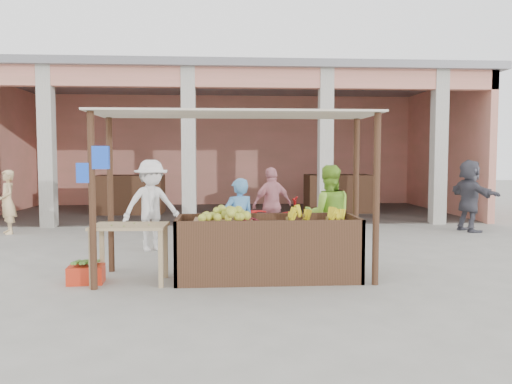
{
  "coord_description": "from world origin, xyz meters",
  "views": [
    {
      "loc": [
        -0.13,
        -7.09,
        1.75
      ],
      "look_at": [
        0.41,
        1.2,
        1.17
      ],
      "focal_mm": 35.0,
      "sensor_mm": 36.0,
      "label": 1
    }
  ],
  "objects": [
    {
      "name": "side_table",
      "position": [
        -1.43,
        -0.13,
        0.68
      ],
      "size": [
        1.04,
        0.71,
        0.82
      ],
      "rotation": [
        0.0,
        0.0,
        -0.04
      ],
      "color": "tan",
      "rests_on": "ground"
    },
    {
      "name": "motorcycle",
      "position": [
        0.76,
        2.5,
        0.52
      ],
      "size": [
        1.15,
        2.08,
        1.03
      ],
      "primitive_type": "imported",
      "rotation": [
        0.0,
        0.0,
        1.32
      ],
      "color": "#A81111",
      "rests_on": "ground"
    },
    {
      "name": "melon_tray",
      "position": [
        -0.14,
        0.02,
        0.9
      ],
      "size": [
        0.84,
        0.73,
        0.22
      ],
      "color": "#946A4C",
      "rests_on": "fruit_stall"
    },
    {
      "name": "stall_awning",
      "position": [
        -0.01,
        0.06,
        1.98
      ],
      "size": [
        4.09,
        1.35,
        2.39
      ],
      "color": "#4A2C1D",
      "rests_on": "ground"
    },
    {
      "name": "market_building",
      "position": [
        0.05,
        8.93,
        2.7
      ],
      "size": [
        14.4,
        6.4,
        4.2
      ],
      "color": "#E68878",
      "rests_on": "ground"
    },
    {
      "name": "fruit_stall",
      "position": [
        0.5,
        0.0,
        0.4
      ],
      "size": [
        2.6,
        0.95,
        0.8
      ],
      "primitive_type": "cube",
      "color": "#4A2C1D",
      "rests_on": "ground"
    },
    {
      "name": "shopper_e",
      "position": [
        -5.05,
        4.59,
        0.76
      ],
      "size": [
        0.68,
        0.71,
        1.52
      ],
      "primitive_type": "imported",
      "rotation": [
        0.0,
        0.0,
        -0.96
      ],
      "color": "#E9C086",
      "rests_on": "ground"
    },
    {
      "name": "shopper_a",
      "position": [
        -1.48,
        2.3,
        0.92
      ],
      "size": [
        1.32,
        1.05,
        1.84
      ],
      "primitive_type": "imported",
      "rotation": [
        0.0,
        0.0,
        0.45
      ],
      "color": "white",
      "rests_on": "ground"
    },
    {
      "name": "vendor_green",
      "position": [
        1.57,
        0.89,
        0.86
      ],
      "size": [
        0.87,
        0.56,
        1.71
      ],
      "primitive_type": "imported",
      "rotation": [
        0.0,
        0.0,
        3.04
      ],
      "color": "#96D93A",
      "rests_on": "ground"
    },
    {
      "name": "red_crate",
      "position": [
        -2.04,
        -0.11,
        0.12
      ],
      "size": [
        0.5,
        0.38,
        0.25
      ],
      "primitive_type": "cube",
      "rotation": [
        0.0,
        0.0,
        0.07
      ],
      "color": "red",
      "rests_on": "ground"
    },
    {
      "name": "shopper_d",
      "position": [
        5.67,
        4.28,
        0.89
      ],
      "size": [
        0.96,
        1.75,
        1.79
      ],
      "primitive_type": "imported",
      "rotation": [
        0.0,
        0.0,
        1.75
      ],
      "color": "#484752",
      "rests_on": "ground"
    },
    {
      "name": "plantain_bundle",
      "position": [
        -2.04,
        -0.11,
        0.28
      ],
      "size": [
        0.36,
        0.25,
        0.07
      ],
      "primitive_type": null,
      "color": "#4F822F",
      "rests_on": "red_crate"
    },
    {
      "name": "papaya_pile",
      "position": [
        -1.43,
        -0.13,
        0.91
      ],
      "size": [
        0.64,
        0.37,
        0.18
      ],
      "primitive_type": null,
      "color": "#538C2E",
      "rests_on": "side_table"
    },
    {
      "name": "vendor_blue",
      "position": [
        0.11,
        0.81,
        0.76
      ],
      "size": [
        0.68,
        0.6,
        1.52
      ],
      "primitive_type": "imported",
      "rotation": [
        0.0,
        0.0,
        3.51
      ],
      "color": "#5598D9",
      "rests_on": "ground"
    },
    {
      "name": "shopper_b",
      "position": [
        0.87,
        3.06,
        0.83
      ],
      "size": [
        1.1,
        0.9,
        1.65
      ],
      "primitive_type": "imported",
      "rotation": [
        0.0,
        0.0,
        3.61
      ],
      "color": "#D3848C",
      "rests_on": "ground"
    },
    {
      "name": "banana_heap",
      "position": [
        1.16,
        0.01,
        0.89
      ],
      "size": [
        0.97,
        0.53,
        0.18
      ],
      "primitive_type": null,
      "color": "yellow",
      "rests_on": "fruit_stall"
    },
    {
      "name": "berry_heap",
      "position": [
        0.17,
        0.01,
        0.87
      ],
      "size": [
        0.44,
        0.36,
        0.14
      ],
      "primitive_type": "ellipsoid",
      "color": "maroon",
      "rests_on": "fruit_stall"
    },
    {
      "name": "ground",
      "position": [
        0.0,
        0.0,
        0.0
      ],
      "size": [
        60.0,
        60.0,
        0.0
      ],
      "primitive_type": "plane",
      "color": "gray",
      "rests_on": "ground"
    },
    {
      "name": "produce_sacks",
      "position": [
        2.87,
        5.19,
        0.31
      ],
      "size": [
        0.82,
        0.51,
        0.62
      ],
      "color": "maroon",
      "rests_on": "ground"
    }
  ]
}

